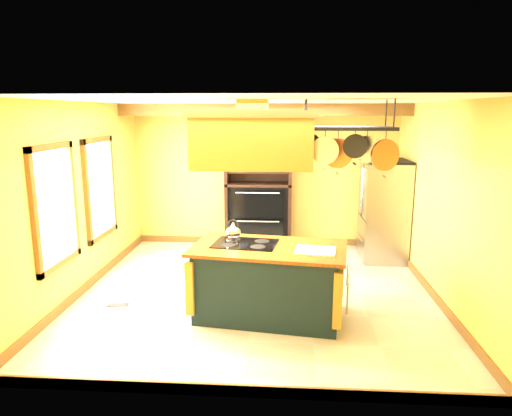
# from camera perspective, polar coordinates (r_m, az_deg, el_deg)

# --- Properties ---
(floor) EXTENTS (5.00, 5.00, 0.00)m
(floor) POSITION_cam_1_polar(r_m,az_deg,el_deg) (6.72, 0.05, -10.45)
(floor) COLOR beige
(floor) RESTS_ON ground
(ceiling) EXTENTS (5.00, 5.00, 0.00)m
(ceiling) POSITION_cam_1_polar(r_m,az_deg,el_deg) (6.21, 0.06, 13.25)
(ceiling) COLOR white
(ceiling) RESTS_ON wall_back
(wall_back) EXTENTS (5.00, 0.02, 2.70)m
(wall_back) POSITION_cam_1_polar(r_m,az_deg,el_deg) (8.79, 1.14, 4.03)
(wall_back) COLOR gold
(wall_back) RESTS_ON floor
(wall_front) EXTENTS (5.00, 0.02, 2.70)m
(wall_front) POSITION_cam_1_polar(r_m,az_deg,el_deg) (3.91, -2.37, -6.04)
(wall_front) COLOR gold
(wall_front) RESTS_ON floor
(wall_left) EXTENTS (0.02, 5.00, 2.70)m
(wall_left) POSITION_cam_1_polar(r_m,az_deg,el_deg) (6.95, -20.97, 1.13)
(wall_left) COLOR gold
(wall_left) RESTS_ON floor
(wall_right) EXTENTS (0.02, 5.00, 2.70)m
(wall_right) POSITION_cam_1_polar(r_m,az_deg,el_deg) (6.65, 22.08, 0.59)
(wall_right) COLOR gold
(wall_right) RESTS_ON floor
(ceiling_beam) EXTENTS (5.00, 0.15, 0.20)m
(ceiling_beam) POSITION_cam_1_polar(r_m,az_deg,el_deg) (7.91, 0.89, 12.16)
(ceiling_beam) COLOR brown
(ceiling_beam) RESTS_ON ceiling
(window_near) EXTENTS (0.06, 1.06, 1.56)m
(window_near) POSITION_cam_1_polar(r_m,az_deg,el_deg) (6.22, -23.75, 0.20)
(window_near) COLOR brown
(window_near) RESTS_ON wall_left
(window_far) EXTENTS (0.06, 1.06, 1.56)m
(window_far) POSITION_cam_1_polar(r_m,az_deg,el_deg) (7.47, -18.86, 2.38)
(window_far) COLOR brown
(window_far) RESTS_ON wall_left
(kitchen_island) EXTENTS (2.02, 1.30, 1.11)m
(kitchen_island) POSITION_cam_1_polar(r_m,az_deg,el_deg) (5.82, 1.59, -9.10)
(kitchen_island) COLOR black
(kitchen_island) RESTS_ON floor
(range_hood) EXTENTS (1.49, 0.84, 0.80)m
(range_hood) POSITION_cam_1_polar(r_m,az_deg,el_deg) (5.45, -0.41, 8.75)
(range_hood) COLOR #C68131
(range_hood) RESTS_ON ceiling
(pot_rack) EXTENTS (1.18, 0.54, 0.81)m
(pot_rack) POSITION_cam_1_polar(r_m,az_deg,el_deg) (5.48, 11.42, 8.44)
(pot_rack) COLOR black
(pot_rack) RESTS_ON ceiling
(refrigerator) EXTENTS (0.75, 0.88, 1.72)m
(refrigerator) POSITION_cam_1_polar(r_m,az_deg,el_deg) (8.24, 15.65, -0.59)
(refrigerator) COLOR #95979D
(refrigerator) RESTS_ON floor
(hutch) EXTENTS (1.23, 0.56, 2.18)m
(hutch) POSITION_cam_1_polar(r_m,az_deg,el_deg) (8.65, 0.34, 0.56)
(hutch) COLOR black
(hutch) RESTS_ON floor
(floor_register) EXTENTS (0.29, 0.16, 0.01)m
(floor_register) POSITION_cam_1_polar(r_m,az_deg,el_deg) (6.56, -16.86, -11.50)
(floor_register) COLOR black
(floor_register) RESTS_ON floor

